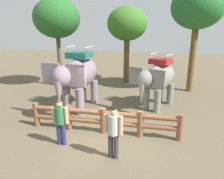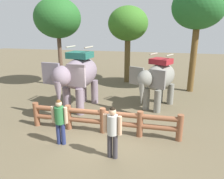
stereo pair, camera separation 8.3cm
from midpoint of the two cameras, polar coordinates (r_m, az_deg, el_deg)
name	(u,v)px [view 2 (the right image)]	position (r m, az deg, el deg)	size (l,w,h in m)	color
ground_plane	(103,132)	(8.91, -2.14, -11.35)	(60.00, 60.00, 0.00)	brown
log_fence	(103,119)	(8.65, -2.19, -7.84)	(6.20, 0.39, 1.05)	brown
elephant_near_left	(78,75)	(10.89, -8.77, 3.83)	(2.15, 3.80, 3.24)	slate
elephant_center	(158,79)	(11.24, 12.46, 2.90)	(2.54, 3.37, 2.85)	slate
tourist_woman_in_black	(60,119)	(7.87, -13.54, -7.68)	(0.61, 0.35, 1.72)	navy
tourist_man_in_blue	(112,129)	(6.87, 0.47, -10.56)	(0.63, 0.39, 1.78)	#39363D
tree_far_left	(58,19)	(15.55, -14.22, 17.96)	(3.14, 3.14, 6.07)	brown
tree_back_center	(199,8)	(14.81, 22.35, 19.62)	(3.21, 3.21, 6.72)	brown
tree_far_right	(128,25)	(16.37, 4.45, 16.95)	(2.94, 2.94, 5.66)	brown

